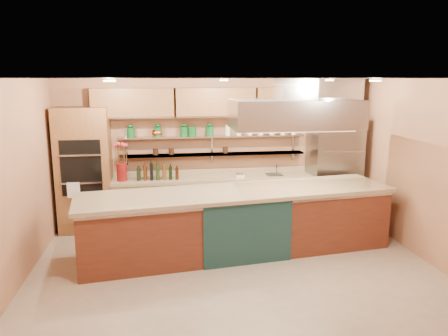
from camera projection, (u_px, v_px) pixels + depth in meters
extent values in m
cube|color=tan|center=(235.00, 271.00, 6.49)|extent=(6.00, 5.00, 0.02)
cube|color=black|center=(237.00, 78.00, 5.93)|extent=(6.00, 5.00, 0.02)
cube|color=#A8724F|center=(214.00, 151.00, 8.63)|extent=(6.00, 0.04, 2.80)
cube|color=#A8724F|center=(285.00, 243.00, 3.79)|extent=(6.00, 0.04, 2.80)
cube|color=#A8724F|center=(13.00, 186.00, 5.78)|extent=(0.04, 5.00, 2.80)
cube|color=#A8724F|center=(430.00, 172.00, 6.64)|extent=(0.04, 5.00, 2.80)
cube|color=brown|center=(85.00, 170.00, 8.02)|extent=(0.95, 0.64, 2.30)
cube|color=gray|center=(334.00, 168.00, 8.69)|extent=(0.95, 0.72, 2.10)
cube|color=tan|center=(214.00, 200.00, 8.52)|extent=(3.84, 0.64, 0.93)
cube|color=#A7AAAE|center=(213.00, 154.00, 8.51)|extent=(3.60, 0.26, 0.03)
cube|color=#A7AAAE|center=(213.00, 136.00, 8.44)|extent=(3.60, 0.26, 0.03)
cube|color=brown|center=(215.00, 103.00, 8.27)|extent=(4.60, 0.36, 0.55)
cube|color=#A7AAAE|center=(295.00, 114.00, 6.87)|extent=(2.00, 1.00, 0.45)
cube|color=#FFE5A5|center=(234.00, 81.00, 6.13)|extent=(4.00, 2.80, 0.02)
cube|color=#5E2A1B|center=(238.00, 221.00, 7.09)|extent=(5.07, 1.71, 1.04)
cylinder|color=maroon|center=(122.00, 172.00, 8.10)|extent=(0.24, 0.24, 0.33)
cube|color=black|center=(158.00, 173.00, 8.20)|extent=(0.85, 0.30, 0.27)
cube|color=silver|center=(240.00, 175.00, 8.44)|extent=(0.17, 0.13, 0.09)
cylinder|color=silver|center=(277.00, 169.00, 8.64)|extent=(0.04, 0.04, 0.21)
ellipsoid|color=#D06730|center=(157.00, 133.00, 8.27)|extent=(0.24, 0.24, 0.15)
cylinder|color=#104C1F|center=(192.00, 131.00, 8.36)|extent=(0.17, 0.17, 0.18)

